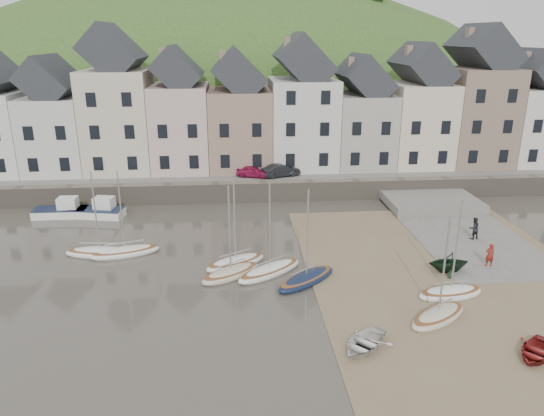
{
  "coord_description": "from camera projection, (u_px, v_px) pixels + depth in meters",
  "views": [
    {
      "loc": [
        -2.69,
        -28.02,
        14.7
      ],
      "look_at": [
        0.0,
        6.0,
        3.0
      ],
      "focal_mm": 33.4,
      "sensor_mm": 36.0,
      "label": 1
    }
  ],
  "objects": [
    {
      "name": "ground",
      "position": [
        280.0,
        285.0,
        31.39
      ],
      "size": [
        160.0,
        160.0,
        0.0
      ],
      "primitive_type": "plane",
      "color": "#423C34",
      "rests_on": "ground"
    },
    {
      "name": "quay_land",
      "position": [
        255.0,
        156.0,
        61.32
      ],
      "size": [
        90.0,
        30.0,
        1.5
      ],
      "primitive_type": "cube",
      "color": "#305221",
      "rests_on": "ground"
    },
    {
      "name": "quay_street",
      "position": [
        261.0,
        175.0,
        50.22
      ],
      "size": [
        70.0,
        7.0,
        0.1
      ],
      "primitive_type": "cube",
      "color": "slate",
      "rests_on": "quay_land"
    },
    {
      "name": "seawall",
      "position": [
        263.0,
        191.0,
        47.13
      ],
      "size": [
        70.0,
        1.2,
        1.8
      ],
      "primitive_type": "cube",
      "color": "slate",
      "rests_on": "ground"
    },
    {
      "name": "beach",
      "position": [
        451.0,
        278.0,
        32.2
      ],
      "size": [
        18.0,
        26.0,
        0.06
      ],
      "primitive_type": "cube",
      "color": "#7D664C",
      "rests_on": "ground"
    },
    {
      "name": "slipway",
      "position": [
        459.0,
        230.0,
        40.03
      ],
      "size": [
        8.0,
        18.0,
        0.12
      ],
      "primitive_type": "cube",
      "color": "slate",
      "rests_on": "ground"
    },
    {
      "name": "hillside",
      "position": [
        222.0,
        222.0,
        93.43
      ],
      "size": [
        134.4,
        84.0,
        84.0
      ],
      "color": "#305221",
      "rests_on": "ground"
    },
    {
      "name": "townhouse_terrace",
      "position": [
        275.0,
        111.0,
        51.77
      ],
      "size": [
        61.05,
        8.0,
        13.93
      ],
      "color": "silver",
      "rests_on": "quay_land"
    },
    {
      "name": "sailboat_0",
      "position": [
        100.0,
        252.0,
        35.46
      ],
      "size": [
        5.06,
        2.0,
        6.32
      ],
      "color": "white",
      "rests_on": "ground"
    },
    {
      "name": "sailboat_1",
      "position": [
        125.0,
        252.0,
        35.53
      ],
      "size": [
        5.04,
        2.83,
        6.32
      ],
      "color": "white",
      "rests_on": "ground"
    },
    {
      "name": "sailboat_2",
      "position": [
        231.0,
        273.0,
        32.35
      ],
      "size": [
        4.39,
        3.7,
        6.32
      ],
      "color": "beige",
      "rests_on": "ground"
    },
    {
      "name": "sailboat_3",
      "position": [
        236.0,
        262.0,
        33.91
      ],
      "size": [
        4.54,
        3.45,
        6.32
      ],
      "color": "white",
      "rests_on": "ground"
    },
    {
      "name": "sailboat_4",
      "position": [
        270.0,
        270.0,
        32.72
      ],
      "size": [
        4.97,
        4.19,
        6.32
      ],
      "color": "white",
      "rests_on": "ground"
    },
    {
      "name": "sailboat_5",
      "position": [
        306.0,
        279.0,
        31.61
      ],
      "size": [
        4.67,
        4.22,
        6.32
      ],
      "color": "#121E39",
      "rests_on": "ground"
    },
    {
      "name": "sailboat_6",
      "position": [
        450.0,
        293.0,
        29.9
      ],
      "size": [
        4.26,
        2.13,
        6.32
      ],
      "color": "white",
      "rests_on": "ground"
    },
    {
      "name": "sailboat_7",
      "position": [
        438.0,
        316.0,
        27.43
      ],
      "size": [
        4.33,
        3.55,
        6.32
      ],
      "color": "beige",
      "rests_on": "ground"
    },
    {
      "name": "motorboat_0",
      "position": [
        63.0,
        210.0,
        42.99
      ],
      "size": [
        4.49,
        1.81,
        1.7
      ],
      "color": "white",
      "rests_on": "ground"
    },
    {
      "name": "motorboat_2",
      "position": [
        98.0,
        210.0,
        42.95
      ],
      "size": [
        4.83,
        2.59,
        1.7
      ],
      "color": "white",
      "rests_on": "ground"
    },
    {
      "name": "rowboat_white",
      "position": [
        364.0,
        343.0,
        24.82
      ],
      "size": [
        3.68,
        3.7,
        0.63
      ],
      "primitive_type": "imported",
      "rotation": [
        0.0,
        0.0,
        -0.77
      ],
      "color": "silver",
      "rests_on": "beach"
    },
    {
      "name": "rowboat_green",
      "position": [
        449.0,
        262.0,
        32.79
      ],
      "size": [
        2.63,
        2.28,
        1.37
      ],
      "primitive_type": "imported",
      "rotation": [
        0.0,
        0.0,
        -1.56
      ],
      "color": "black",
      "rests_on": "beach"
    },
    {
      "name": "rowboat_red",
      "position": [
        536.0,
        351.0,
        24.23
      ],
      "size": [
        3.47,
        3.44,
        0.59
      ],
      "primitive_type": "imported",
      "rotation": [
        0.0,
        0.0,
        -0.81
      ],
      "color": "maroon",
      "rests_on": "beach"
    },
    {
      "name": "person_red",
      "position": [
        490.0,
        255.0,
        33.44
      ],
      "size": [
        0.62,
        0.43,
        1.6
      ],
      "primitive_type": "imported",
      "rotation": [
        0.0,
        0.0,
        3.06
      ],
      "color": "maroon",
      "rests_on": "slipway"
    },
    {
      "name": "person_dark",
      "position": [
        474.0,
        228.0,
        37.92
      ],
      "size": [
        0.95,
        0.82,
        1.7
      ],
      "primitive_type": "imported",
      "rotation": [
        0.0,
        0.0,
        3.38
      ],
      "color": "black",
      "rests_on": "slipway"
    },
    {
      "name": "car_left",
      "position": [
        253.0,
        172.0,
        49.02
      ],
      "size": [
        3.46,
        2.28,
        1.1
      ],
      "primitive_type": "imported",
      "rotation": [
        0.0,
        0.0,
        1.24
      ],
      "color": "#9E1746",
      "rests_on": "quay_street"
    },
    {
      "name": "car_right",
      "position": [
        281.0,
        170.0,
        49.2
      ],
      "size": [
        3.93,
        2.47,
        1.22
      ],
      "primitive_type": "imported",
      "rotation": [
        0.0,
        0.0,
        1.91
      ],
      "color": "black",
      "rests_on": "quay_street"
    }
  ]
}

